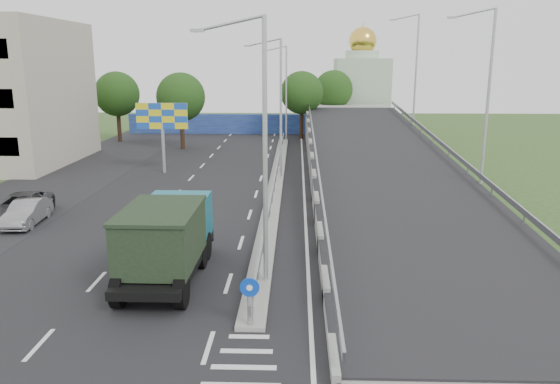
{
  "coord_description": "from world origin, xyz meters",
  "views": [
    {
      "loc": [
        1.49,
        -14.17,
        8.62
      ],
      "look_at": [
        0.65,
        12.59,
        2.2
      ],
      "focal_mm": 35.0,
      "sensor_mm": 36.0,
      "label": 1
    }
  ],
  "objects_px": {
    "sign_bollard": "(250,301)",
    "parked_car_c": "(21,207)",
    "lamp_post_far": "(285,88)",
    "dump_truck": "(167,237)",
    "lamp_post_near": "(260,139)",
    "parked_car_b": "(27,213)",
    "lamp_post_mid": "(278,101)",
    "billboard": "(162,120)",
    "church": "(361,87)"
  },
  "relations": [
    {
      "from": "lamp_post_mid",
      "to": "parked_car_b",
      "type": "xyz_separation_m",
      "value": [
        -13.21,
        -12.2,
        -5.14
      ]
    },
    {
      "from": "dump_truck",
      "to": "parked_car_c",
      "type": "distance_m",
      "value": 13.17
    },
    {
      "from": "lamp_post_far",
      "to": "dump_truck",
      "type": "distance_m",
      "value": 39.79
    },
    {
      "from": "lamp_post_near",
      "to": "parked_car_b",
      "type": "height_order",
      "value": "lamp_post_near"
    },
    {
      "from": "billboard",
      "to": "lamp_post_mid",
      "type": "bearing_deg",
      "value": -12.38
    },
    {
      "from": "sign_bollard",
      "to": "parked_car_c",
      "type": "relative_size",
      "value": 0.33
    },
    {
      "from": "lamp_post_near",
      "to": "billboard",
      "type": "height_order",
      "value": "lamp_post_near"
    },
    {
      "from": "sign_bollard",
      "to": "parked_car_b",
      "type": "xyz_separation_m",
      "value": [
        -13.1,
        11.62,
        -0.37
      ]
    },
    {
      "from": "lamp_post_mid",
      "to": "dump_truck",
      "type": "bearing_deg",
      "value": -101.14
    },
    {
      "from": "billboard",
      "to": "parked_car_c",
      "type": "height_order",
      "value": "billboard"
    },
    {
      "from": "lamp_post_near",
      "to": "lamp_post_mid",
      "type": "relative_size",
      "value": 1.0
    },
    {
      "from": "lamp_post_near",
      "to": "church",
      "type": "relative_size",
      "value": 0.73
    },
    {
      "from": "lamp_post_mid",
      "to": "dump_truck",
      "type": "height_order",
      "value": "lamp_post_mid"
    },
    {
      "from": "parked_car_b",
      "to": "parked_car_c",
      "type": "bearing_deg",
      "value": 123.4
    },
    {
      "from": "parked_car_b",
      "to": "church",
      "type": "bearing_deg",
      "value": 59.16
    },
    {
      "from": "sign_bollard",
      "to": "lamp_post_mid",
      "type": "bearing_deg",
      "value": 89.74
    },
    {
      "from": "lamp_post_near",
      "to": "lamp_post_far",
      "type": "xyz_separation_m",
      "value": [
        0.0,
        40.0,
        0.0
      ]
    },
    {
      "from": "church",
      "to": "parked_car_b",
      "type": "xyz_separation_m",
      "value": [
        -23.1,
        -46.2,
        -4.64
      ]
    },
    {
      "from": "lamp_post_near",
      "to": "dump_truck",
      "type": "bearing_deg",
      "value": 170.98
    },
    {
      "from": "sign_bollard",
      "to": "billboard",
      "type": "bearing_deg",
      "value": 109.21
    },
    {
      "from": "lamp_post_near",
      "to": "parked_car_c",
      "type": "height_order",
      "value": "lamp_post_near"
    },
    {
      "from": "church",
      "to": "parked_car_b",
      "type": "bearing_deg",
      "value": -116.56
    },
    {
      "from": "sign_bollard",
      "to": "church",
      "type": "distance_m",
      "value": 58.84
    },
    {
      "from": "church",
      "to": "parked_car_c",
      "type": "relative_size",
      "value": 2.72
    },
    {
      "from": "lamp_post_near",
      "to": "lamp_post_mid",
      "type": "xyz_separation_m",
      "value": [
        0.0,
        20.0,
        0.0
      ]
    },
    {
      "from": "lamp_post_near",
      "to": "parked_car_c",
      "type": "xyz_separation_m",
      "value": [
        -14.03,
        8.86,
        -5.1
      ]
    },
    {
      "from": "lamp_post_near",
      "to": "parked_car_b",
      "type": "relative_size",
      "value": 2.5
    },
    {
      "from": "church",
      "to": "parked_car_c",
      "type": "bearing_deg",
      "value": -117.92
    },
    {
      "from": "sign_bollard",
      "to": "parked_car_b",
      "type": "height_order",
      "value": "sign_bollard"
    },
    {
      "from": "sign_bollard",
      "to": "lamp_post_mid",
      "type": "distance_m",
      "value": 24.3
    },
    {
      "from": "sign_bollard",
      "to": "dump_truck",
      "type": "relative_size",
      "value": 0.23
    },
    {
      "from": "lamp_post_near",
      "to": "lamp_post_mid",
      "type": "height_order",
      "value": "same"
    },
    {
      "from": "sign_bollard",
      "to": "dump_truck",
      "type": "xyz_separation_m",
      "value": [
        -3.71,
        4.43,
        0.72
      ]
    },
    {
      "from": "lamp_post_far",
      "to": "billboard",
      "type": "distance_m",
      "value": 20.24
    },
    {
      "from": "billboard",
      "to": "dump_truck",
      "type": "height_order",
      "value": "billboard"
    },
    {
      "from": "lamp_post_near",
      "to": "billboard",
      "type": "xyz_separation_m",
      "value": [
        -9.11,
        22.0,
        -1.62
      ]
    },
    {
      "from": "parked_car_b",
      "to": "lamp_post_near",
      "type": "bearing_deg",
      "value": -34.83
    },
    {
      "from": "lamp_post_far",
      "to": "parked_car_b",
      "type": "xyz_separation_m",
      "value": [
        -13.21,
        -32.2,
        -5.14
      ]
    },
    {
      "from": "sign_bollard",
      "to": "billboard",
      "type": "xyz_separation_m",
      "value": [
        -9.0,
        25.83,
        3.15
      ]
    },
    {
      "from": "lamp_post_far",
      "to": "dump_truck",
      "type": "bearing_deg",
      "value": -95.54
    },
    {
      "from": "sign_bollard",
      "to": "parked_car_c",
      "type": "height_order",
      "value": "sign_bollard"
    },
    {
      "from": "parked_car_b",
      "to": "sign_bollard",
      "type": "bearing_deg",
      "value": -45.86
    },
    {
      "from": "billboard",
      "to": "church",
      "type": "bearing_deg",
      "value": 59.3
    },
    {
      "from": "sign_bollard",
      "to": "lamp_post_far",
      "type": "xyz_separation_m",
      "value": [
        0.11,
        43.83,
        4.77
      ]
    },
    {
      "from": "dump_truck",
      "to": "parked_car_b",
      "type": "distance_m",
      "value": 11.87
    },
    {
      "from": "billboard",
      "to": "parked_car_c",
      "type": "distance_m",
      "value": 14.45
    },
    {
      "from": "lamp_post_near",
      "to": "church",
      "type": "xyz_separation_m",
      "value": [
        9.89,
        54.0,
        -0.5
      ]
    },
    {
      "from": "church",
      "to": "sign_bollard",
      "type": "bearing_deg",
      "value": -99.81
    },
    {
      "from": "sign_bollard",
      "to": "church",
      "type": "bearing_deg",
      "value": 80.19
    },
    {
      "from": "lamp_post_mid",
      "to": "parked_car_c",
      "type": "bearing_deg",
      "value": -141.56
    }
  ]
}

